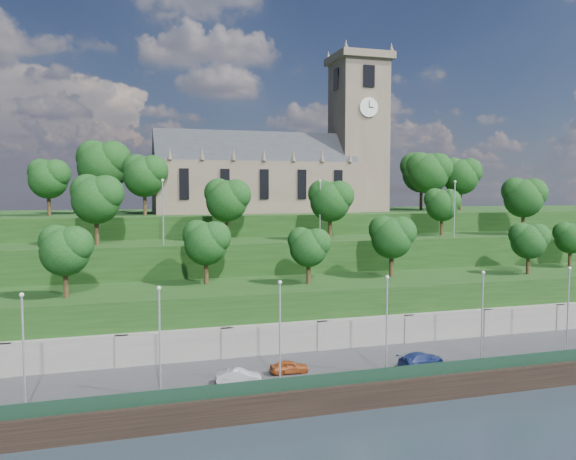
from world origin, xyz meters
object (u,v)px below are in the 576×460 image
object	(u,v)px
church	(284,166)
car_right	(421,359)
car_middle	(239,376)
car_left	(289,367)

from	to	relation	value
church	car_right	xyz separation A→B (m)	(1.22, -42.67, -19.83)
car_middle	car_right	distance (m)	17.37
church	car_left	world-z (taller)	church
church	car_right	world-z (taller)	church
church	car_middle	bearing A→B (deg)	-110.86
church	car_left	xyz separation A→B (m)	(-11.21, -40.96, -19.92)
church	car_middle	distance (m)	49.50
church	car_right	size ratio (longest dim) A/B	8.14
car_left	car_middle	distance (m)	5.13
car_left	car_middle	world-z (taller)	car_middle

